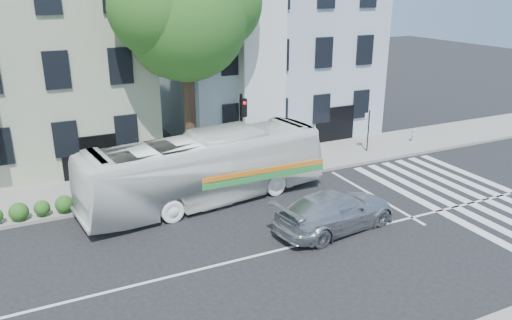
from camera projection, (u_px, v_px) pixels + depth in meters
ground at (270, 252)px, 17.68m from camera, size 120.00×120.00×0.00m
sidewalk_far at (196, 177)px, 24.46m from camera, size 80.00×4.00×0.15m
building_left at (19, 56)px, 25.78m from camera, size 12.00×10.00×11.00m
building_right at (262, 43)px, 31.47m from camera, size 12.00×10.00×11.00m
street_tree at (185, 11)px, 22.54m from camera, size 7.30×5.90×11.10m
bus at (206, 168)px, 21.41m from camera, size 3.93×11.17×3.05m
sedan at (336, 211)px, 19.20m from camera, size 2.81×5.39×1.49m
hedge at (107, 197)px, 21.04m from camera, size 8.54×1.88×0.70m
traffic_signal at (242, 126)px, 23.41m from camera, size 0.44×0.53×4.21m
fire_hydrant at (414, 135)px, 29.61m from camera, size 0.45×0.28×0.78m
far_sign_pole at (368, 125)px, 27.57m from camera, size 0.42×0.16×2.34m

